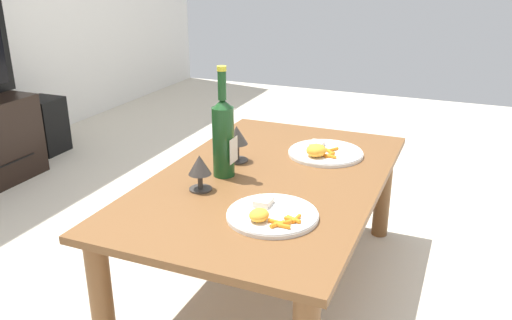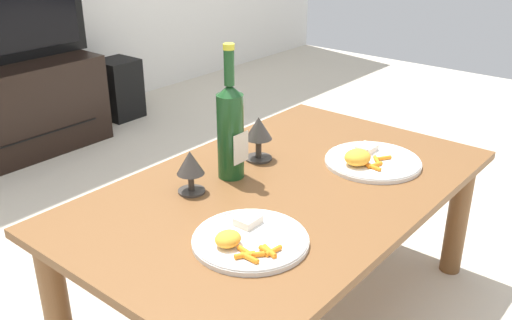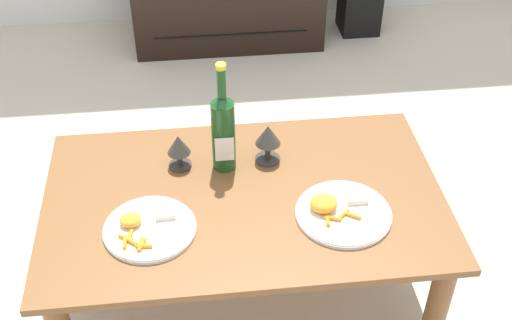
{
  "view_description": "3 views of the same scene",
  "coord_description": "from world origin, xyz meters",
  "px_view_note": "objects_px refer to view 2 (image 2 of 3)",
  "views": [
    {
      "loc": [
        -1.62,
        -0.62,
        1.17
      ],
      "look_at": [
        -0.04,
        0.04,
        0.52
      ],
      "focal_mm": 37.24,
      "sensor_mm": 36.0,
      "label": 1
    },
    {
      "loc": [
        -1.16,
        -0.86,
        1.17
      ],
      "look_at": [
        -0.02,
        0.08,
        0.51
      ],
      "focal_mm": 39.89,
      "sensor_mm": 36.0,
      "label": 2
    },
    {
      "loc": [
        -0.13,
        -1.53,
        1.84
      ],
      "look_at": [
        0.05,
        0.06,
        0.53
      ],
      "focal_mm": 46.31,
      "sensor_mm": 36.0,
      "label": 3
    }
  ],
  "objects_px": {
    "dinner_plate_left": "(249,239)",
    "dinner_plate_right": "(371,160)",
    "goblet_right": "(259,131)",
    "goblet_left": "(190,165)",
    "floor_speaker": "(119,89)",
    "dining_table": "(283,207)",
    "wine_bottle": "(230,128)"
  },
  "relations": [
    {
      "from": "dining_table",
      "to": "goblet_left",
      "type": "relative_size",
      "value": 10.23
    },
    {
      "from": "dining_table",
      "to": "floor_speaker",
      "type": "height_order",
      "value": "dining_table"
    },
    {
      "from": "floor_speaker",
      "to": "goblet_left",
      "type": "relative_size",
      "value": 2.86
    },
    {
      "from": "dining_table",
      "to": "goblet_left",
      "type": "height_order",
      "value": "goblet_left"
    },
    {
      "from": "floor_speaker",
      "to": "dinner_plate_left",
      "type": "bearing_deg",
      "value": -120.53
    },
    {
      "from": "wine_bottle",
      "to": "dinner_plate_right",
      "type": "distance_m",
      "value": 0.45
    },
    {
      "from": "goblet_right",
      "to": "dinner_plate_left",
      "type": "relative_size",
      "value": 0.5
    },
    {
      "from": "floor_speaker",
      "to": "goblet_right",
      "type": "height_order",
      "value": "goblet_right"
    },
    {
      "from": "goblet_right",
      "to": "wine_bottle",
      "type": "bearing_deg",
      "value": -173.6
    },
    {
      "from": "goblet_right",
      "to": "dinner_plate_right",
      "type": "height_order",
      "value": "goblet_right"
    },
    {
      "from": "wine_bottle",
      "to": "dinner_plate_right",
      "type": "xyz_separation_m",
      "value": [
        0.33,
        -0.27,
        -0.14
      ]
    },
    {
      "from": "dining_table",
      "to": "wine_bottle",
      "type": "xyz_separation_m",
      "value": [
        -0.05,
        0.15,
        0.22
      ]
    },
    {
      "from": "goblet_left",
      "to": "goblet_right",
      "type": "relative_size",
      "value": 0.88
    },
    {
      "from": "goblet_right",
      "to": "dinner_plate_left",
      "type": "bearing_deg",
      "value": -143.35
    },
    {
      "from": "dining_table",
      "to": "goblet_left",
      "type": "xyz_separation_m",
      "value": [
        -0.2,
        0.17,
        0.15
      ]
    },
    {
      "from": "goblet_left",
      "to": "dinner_plate_left",
      "type": "distance_m",
      "value": 0.32
    },
    {
      "from": "wine_bottle",
      "to": "goblet_left",
      "type": "xyz_separation_m",
      "value": [
        -0.15,
        0.02,
        -0.07
      ]
    },
    {
      "from": "goblet_left",
      "to": "floor_speaker",
      "type": "bearing_deg",
      "value": 58.38
    },
    {
      "from": "dinner_plate_left",
      "to": "dinner_plate_right",
      "type": "distance_m",
      "value": 0.58
    },
    {
      "from": "wine_bottle",
      "to": "goblet_left",
      "type": "height_order",
      "value": "wine_bottle"
    },
    {
      "from": "floor_speaker",
      "to": "goblet_right",
      "type": "bearing_deg",
      "value": -114.48
    },
    {
      "from": "goblet_left",
      "to": "dinner_plate_right",
      "type": "distance_m",
      "value": 0.56
    },
    {
      "from": "dining_table",
      "to": "dinner_plate_left",
      "type": "relative_size",
      "value": 4.56
    },
    {
      "from": "dinner_plate_right",
      "to": "wine_bottle",
      "type": "bearing_deg",
      "value": 140.73
    },
    {
      "from": "goblet_left",
      "to": "dinner_plate_left",
      "type": "xyz_separation_m",
      "value": [
        -0.1,
        -0.29,
        -0.07
      ]
    },
    {
      "from": "floor_speaker",
      "to": "dining_table",
      "type": "bearing_deg",
      "value": -115.04
    },
    {
      "from": "floor_speaker",
      "to": "dinner_plate_right",
      "type": "xyz_separation_m",
      "value": [
        -0.56,
        -1.98,
        0.28
      ]
    },
    {
      "from": "dining_table",
      "to": "floor_speaker",
      "type": "xyz_separation_m",
      "value": [
        0.85,
        1.86,
        -0.2
      ]
    },
    {
      "from": "goblet_left",
      "to": "dinner_plate_right",
      "type": "height_order",
      "value": "goblet_left"
    },
    {
      "from": "goblet_left",
      "to": "goblet_right",
      "type": "xyz_separation_m",
      "value": [
        0.29,
        0.0,
        0.01
      ]
    },
    {
      "from": "wine_bottle",
      "to": "dinner_plate_right",
      "type": "height_order",
      "value": "wine_bottle"
    },
    {
      "from": "dining_table",
      "to": "dinner_plate_right",
      "type": "relative_size",
      "value": 4.3
    }
  ]
}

